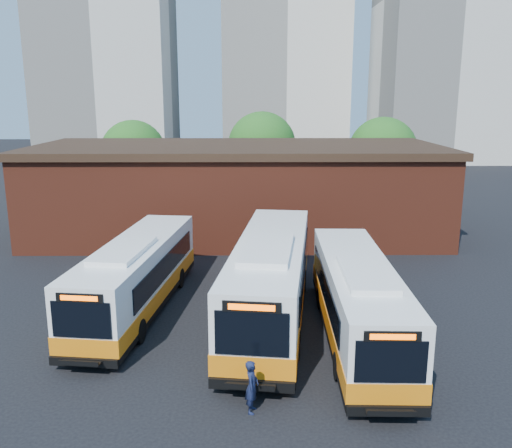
{
  "coord_description": "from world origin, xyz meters",
  "views": [
    {
      "loc": [
        1.0,
        -18.61,
        9.71
      ],
      "look_at": [
        1.22,
        7.74,
        3.5
      ],
      "focal_mm": 38.0,
      "sensor_mm": 36.0,
      "label": 1
    }
  ],
  "objects_px": {
    "bus_midwest": "(137,278)",
    "transit_worker": "(252,387)",
    "bus_mideast": "(271,282)",
    "bus_east": "(358,303)"
  },
  "relations": [
    {
      "from": "bus_midwest",
      "to": "bus_east",
      "type": "distance_m",
      "value": 10.12
    },
    {
      "from": "bus_east",
      "to": "transit_worker",
      "type": "xyz_separation_m",
      "value": [
        -4.3,
        -5.29,
        -0.67
      ]
    },
    {
      "from": "bus_mideast",
      "to": "bus_east",
      "type": "relative_size",
      "value": 1.13
    },
    {
      "from": "bus_mideast",
      "to": "transit_worker",
      "type": "relative_size",
      "value": 8.18
    },
    {
      "from": "bus_mideast",
      "to": "transit_worker",
      "type": "bearing_deg",
      "value": -89.22
    },
    {
      "from": "bus_midwest",
      "to": "bus_mideast",
      "type": "distance_m",
      "value": 6.24
    },
    {
      "from": "bus_midwest",
      "to": "transit_worker",
      "type": "xyz_separation_m",
      "value": [
        5.31,
        -8.45,
        -0.68
      ]
    },
    {
      "from": "transit_worker",
      "to": "bus_east",
      "type": "bearing_deg",
      "value": -29.64
    },
    {
      "from": "bus_midwest",
      "to": "bus_east",
      "type": "relative_size",
      "value": 1.01
    },
    {
      "from": "bus_midwest",
      "to": "transit_worker",
      "type": "relative_size",
      "value": 7.33
    }
  ]
}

